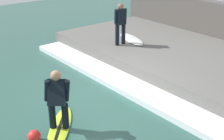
% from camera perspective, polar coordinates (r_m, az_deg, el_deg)
% --- Properties ---
extents(ground_plane, '(28.00, 28.00, 0.00)m').
position_cam_1_polar(ground_plane, '(8.75, -1.84, -4.82)').
color(ground_plane, '#2D564C').
extents(concrete_ledge, '(4.40, 9.70, 0.50)m').
position_cam_1_polar(concrete_ledge, '(10.97, 12.96, 2.03)').
color(concrete_ledge, '#66635E').
rests_on(concrete_ledge, ground_plane).
extents(wave_foam_crest, '(0.89, 9.22, 0.17)m').
position_cam_1_polar(wave_foam_crest, '(9.23, 2.61, -2.67)').
color(wave_foam_crest, silver).
rests_on(wave_foam_crest, ground_plane).
extents(surfboard_riding, '(1.63, 1.77, 0.07)m').
position_cam_1_polar(surfboard_riding, '(7.43, -9.53, -10.44)').
color(surfboard_riding, '#BFE02D').
rests_on(surfboard_riding, ground_plane).
extents(surfer_riding, '(0.59, 0.59, 1.42)m').
position_cam_1_polar(surfer_riding, '(7.02, -9.96, -4.90)').
color(surfer_riding, black).
rests_on(surfer_riding, surfboard_riding).
extents(surfer_waiting_far, '(0.51, 0.27, 1.49)m').
position_cam_1_polar(surfer_waiting_far, '(11.12, 1.56, 8.79)').
color(surfer_waiting_far, black).
rests_on(surfer_waiting_far, concrete_ledge).
extents(surfboard_waiting_far, '(1.04, 1.76, 0.06)m').
position_cam_1_polar(surfboard_waiting_far, '(11.90, 3.54, 5.69)').
color(surfboard_waiting_far, white).
rests_on(surfboard_waiting_far, concrete_ledge).
extents(marker_buoy, '(0.28, 0.28, 0.28)m').
position_cam_1_polar(marker_buoy, '(7.08, -14.04, -11.67)').
color(marker_buoy, red).
rests_on(marker_buoy, ground_plane).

